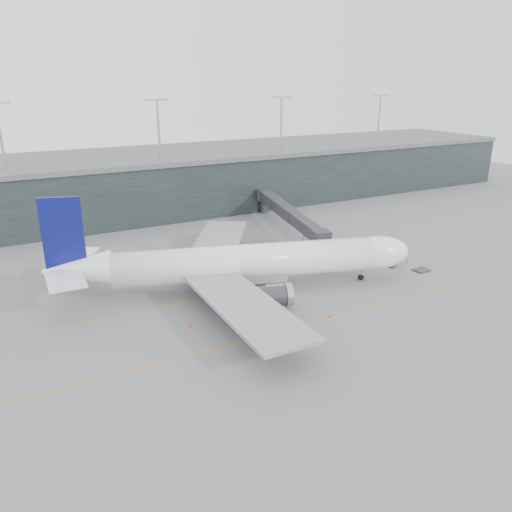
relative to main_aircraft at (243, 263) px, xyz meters
name	(u,v)px	position (x,y,z in m)	size (l,w,h in m)	color
ground	(223,284)	(-2.05, 3.94, -4.87)	(320.00, 320.00, 0.00)	slate
taxiline_a	(233,292)	(-2.05, -0.06, -4.86)	(160.00, 0.25, 0.02)	orange
taxiline_b	(281,332)	(-2.05, -16.06, -4.86)	(160.00, 0.25, 0.02)	orange
taxiline_lead_main	(206,247)	(2.95, 23.94, -4.86)	(0.25, 60.00, 0.02)	orange
terminal	(133,183)	(-2.06, 61.94, 2.75)	(240.00, 36.00, 29.00)	black
main_aircraft	(243,263)	(0.00, 0.00, 0.00)	(60.69, 55.82, 17.35)	white
jet_bridge	(278,210)	(23.01, 27.90, 0.03)	(12.45, 43.42, 6.54)	#2B2B30
gse_cart	(393,262)	(30.23, -3.55, -4.05)	(2.55, 2.17, 1.48)	#BB2F0D
baggage_dolly	(422,270)	(33.40, -7.93, -4.70)	(2.80, 2.24, 0.28)	#323236
uld_a	(182,265)	(-6.04, 13.98, -3.93)	(2.32, 2.05, 1.79)	#343439
uld_b	(195,262)	(-3.25, 14.43, -4.00)	(2.15, 1.91, 1.65)	#343439
uld_c	(199,260)	(-2.34, 14.34, -3.81)	(2.75, 2.52, 2.02)	#343439
cone_nose	(407,261)	(34.32, -3.22, -4.52)	(0.44, 0.44, 0.70)	#E1450C
cone_wing_stbd	(330,316)	(6.71, -15.78, -4.56)	(0.39, 0.39, 0.62)	#DA490C
cone_wing_port	(249,253)	(8.84, 15.20, -4.47)	(0.51, 0.51, 0.80)	#EA5C0D
cone_tail	(189,325)	(-13.08, -8.54, -4.48)	(0.49, 0.49, 0.78)	#F2510D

